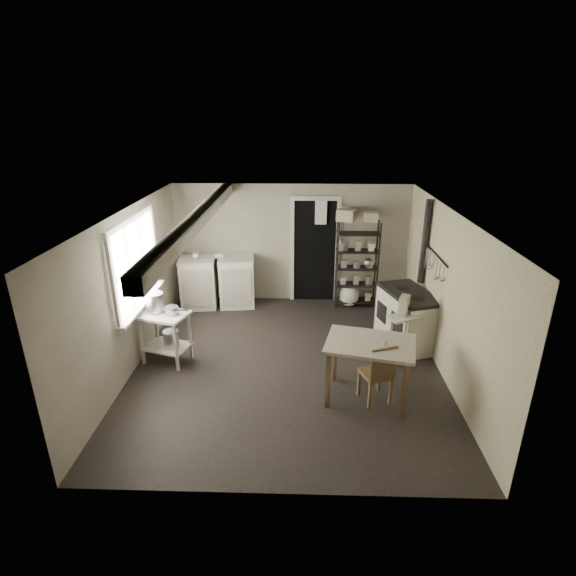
{
  "coord_description": "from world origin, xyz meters",
  "views": [
    {
      "loc": [
        0.19,
        -5.9,
        3.56
      ],
      "look_at": [
        0.0,
        0.3,
        1.1
      ],
      "focal_mm": 28.0,
      "sensor_mm": 36.0,
      "label": 1
    }
  ],
  "objects_px": {
    "stockpot": "(155,302)",
    "flour_sack": "(349,295)",
    "prep_table": "(166,337)",
    "work_table": "(368,373)",
    "shelf_rack": "(357,259)",
    "stove": "(408,318)",
    "chair": "(376,368)",
    "base_cabinets": "(218,283)"
  },
  "relations": [
    {
      "from": "work_table",
      "to": "chair",
      "type": "distance_m",
      "value": 0.14
    },
    {
      "from": "stockpot",
      "to": "stove",
      "type": "xyz_separation_m",
      "value": [
        3.87,
        0.62,
        -0.5
      ]
    },
    {
      "from": "prep_table",
      "to": "flour_sack",
      "type": "height_order",
      "value": "prep_table"
    },
    {
      "from": "shelf_rack",
      "to": "flour_sack",
      "type": "xyz_separation_m",
      "value": [
        -0.11,
        -0.03,
        -0.71
      ]
    },
    {
      "from": "shelf_rack",
      "to": "chair",
      "type": "relative_size",
      "value": 1.95
    },
    {
      "from": "base_cabinets",
      "to": "shelf_rack",
      "type": "height_order",
      "value": "shelf_rack"
    },
    {
      "from": "stove",
      "to": "work_table",
      "type": "bearing_deg",
      "value": -135.76
    },
    {
      "from": "stockpot",
      "to": "flour_sack",
      "type": "xyz_separation_m",
      "value": [
        3.08,
        2.08,
        -0.7
      ]
    },
    {
      "from": "shelf_rack",
      "to": "work_table",
      "type": "bearing_deg",
      "value": -93.35
    },
    {
      "from": "work_table",
      "to": "base_cabinets",
      "type": "bearing_deg",
      "value": 129.66
    },
    {
      "from": "stockpot",
      "to": "work_table",
      "type": "xyz_separation_m",
      "value": [
        3.03,
        -0.95,
        -0.56
      ]
    },
    {
      "from": "stockpot",
      "to": "stove",
      "type": "height_order",
      "value": "stockpot"
    },
    {
      "from": "stockpot",
      "to": "flour_sack",
      "type": "bearing_deg",
      "value": 34.02
    },
    {
      "from": "stockpot",
      "to": "stove",
      "type": "bearing_deg",
      "value": 9.15
    },
    {
      "from": "stockpot",
      "to": "base_cabinets",
      "type": "distance_m",
      "value": 2.18
    },
    {
      "from": "stove",
      "to": "chair",
      "type": "bearing_deg",
      "value": -132.73
    },
    {
      "from": "base_cabinets",
      "to": "shelf_rack",
      "type": "bearing_deg",
      "value": -5.54
    },
    {
      "from": "shelf_rack",
      "to": "work_table",
      "type": "height_order",
      "value": "shelf_rack"
    },
    {
      "from": "shelf_rack",
      "to": "chair",
      "type": "bearing_deg",
      "value": -91.62
    },
    {
      "from": "chair",
      "to": "flour_sack",
      "type": "height_order",
      "value": "chair"
    },
    {
      "from": "flour_sack",
      "to": "chair",
      "type": "bearing_deg",
      "value": -89.29
    },
    {
      "from": "prep_table",
      "to": "work_table",
      "type": "xyz_separation_m",
      "value": [
        2.9,
        -0.87,
        -0.02
      ]
    },
    {
      "from": "base_cabinets",
      "to": "flour_sack",
      "type": "xyz_separation_m",
      "value": [
        2.55,
        0.02,
        -0.22
      ]
    },
    {
      "from": "work_table",
      "to": "flour_sack",
      "type": "height_order",
      "value": "work_table"
    },
    {
      "from": "chair",
      "to": "flour_sack",
      "type": "distance_m",
      "value": 3.06
    },
    {
      "from": "stockpot",
      "to": "work_table",
      "type": "bearing_deg",
      "value": -17.38
    },
    {
      "from": "prep_table",
      "to": "work_table",
      "type": "distance_m",
      "value": 3.03
    },
    {
      "from": "prep_table",
      "to": "stove",
      "type": "distance_m",
      "value": 3.8
    },
    {
      "from": "base_cabinets",
      "to": "chair",
      "type": "xyz_separation_m",
      "value": [
        2.59,
        -3.03,
        0.03
      ]
    },
    {
      "from": "prep_table",
      "to": "stockpot",
      "type": "height_order",
      "value": "stockpot"
    },
    {
      "from": "prep_table",
      "to": "chair",
      "type": "bearing_deg",
      "value": -16.74
    },
    {
      "from": "work_table",
      "to": "stockpot",
      "type": "bearing_deg",
      "value": 162.62
    },
    {
      "from": "prep_table",
      "to": "flour_sack",
      "type": "distance_m",
      "value": 3.66
    },
    {
      "from": "work_table",
      "to": "chair",
      "type": "height_order",
      "value": "chair"
    },
    {
      "from": "stove",
      "to": "flour_sack",
      "type": "bearing_deg",
      "value": 100.83
    },
    {
      "from": "shelf_rack",
      "to": "base_cabinets",
      "type": "bearing_deg",
      "value": -179.23
    },
    {
      "from": "prep_table",
      "to": "stove",
      "type": "height_order",
      "value": "stove"
    },
    {
      "from": "base_cabinets",
      "to": "stove",
      "type": "distance_m",
      "value": 3.63
    },
    {
      "from": "stove",
      "to": "shelf_rack",
      "type": "bearing_deg",
      "value": 96.9
    },
    {
      "from": "prep_table",
      "to": "chair",
      "type": "height_order",
      "value": "chair"
    },
    {
      "from": "base_cabinets",
      "to": "work_table",
      "type": "relative_size",
      "value": 1.33
    },
    {
      "from": "prep_table",
      "to": "chair",
      "type": "distance_m",
      "value": 3.12
    }
  ]
}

